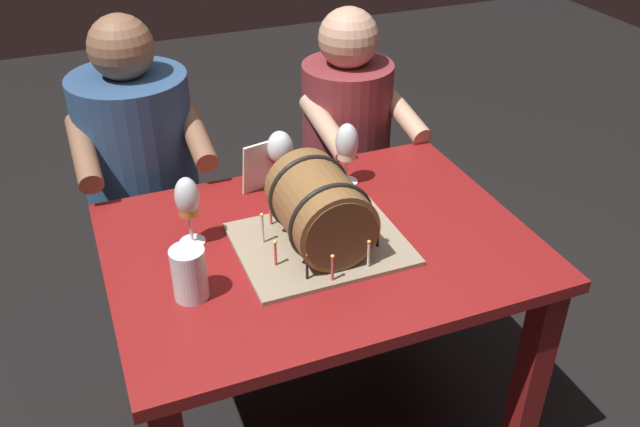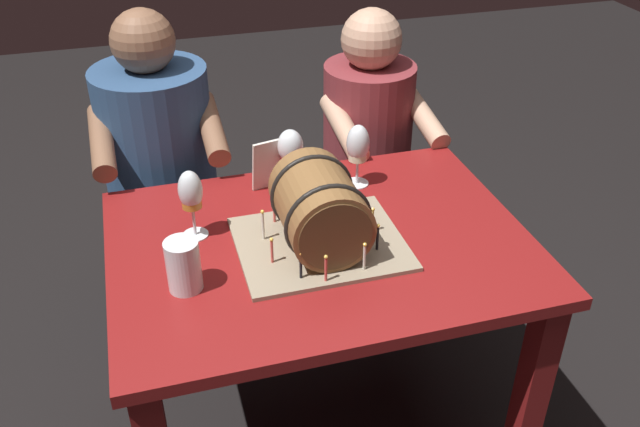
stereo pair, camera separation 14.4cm
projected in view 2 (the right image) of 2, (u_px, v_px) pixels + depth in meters
The scene contains 10 objects.
ground_plane at pixel (320, 427), 2.21m from camera, with size 8.00×8.00×0.00m, color black.
dining_table at pixel (320, 279), 1.88m from camera, with size 1.11×0.82×0.74m.
barrel_cake at pixel (320, 212), 1.74m from camera, with size 0.43×0.36×0.23m.
wine_glass_amber at pixel (191, 194), 1.76m from camera, with size 0.07×0.07×0.20m.
wine_glass_red at pixel (290, 149), 1.98m from camera, with size 0.08×0.08×0.19m.
wine_glass_white at pixel (358, 146), 1.99m from camera, with size 0.07×0.07×0.19m.
beer_pint at pixel (184, 266), 1.61m from camera, with size 0.08×0.08×0.13m.
menu_card at pixel (270, 164), 2.00m from camera, with size 0.11×0.01×0.16m, color silver.
person_seated_left at pixel (164, 191), 2.35m from camera, with size 0.40×0.48×1.20m.
person_seated_right at pixel (366, 175), 2.55m from camera, with size 0.37×0.46×1.14m.
Camera 2 is at (-0.41, -1.43, 1.78)m, focal length 38.34 mm.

